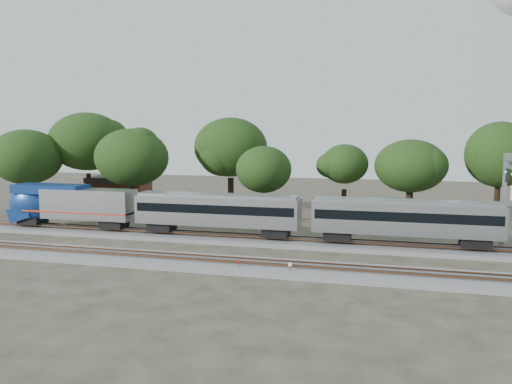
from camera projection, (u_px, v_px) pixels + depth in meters
ground at (231, 255)px, 46.26m from camera, size 160.00×160.00×0.00m
track_far at (248, 239)px, 52.00m from camera, size 160.00×5.00×0.73m
track_near at (217, 264)px, 42.39m from camera, size 160.00×5.00×0.73m
train at (406, 217)px, 47.74m from camera, size 91.39×3.15×4.65m
switch_stand_red at (238, 264)px, 40.54m from camera, size 0.31×0.11×0.99m
switch_stand_white at (290, 267)px, 39.55m from camera, size 0.33×0.16×1.08m
switch_lever at (310, 278)px, 38.48m from camera, size 0.50×0.31×0.30m
brick_building at (120, 190)px, 79.70m from camera, size 9.81×7.55×4.32m
tree_0 at (26, 157)px, 68.11m from camera, size 8.11×8.11×11.44m
tree_1 at (87, 142)px, 71.74m from camera, size 10.16×10.16×14.32m
tree_2 at (132, 158)px, 65.06m from camera, size 8.20×8.20×11.56m
tree_3 at (231, 147)px, 68.92m from camera, size 9.42×9.42×13.28m
tree_4 at (264, 170)px, 61.17m from camera, size 6.90×6.90×9.73m
tree_5 at (345, 164)px, 64.87m from camera, size 7.35×7.35×10.36m
tree_6 at (411, 166)px, 62.09m from camera, size 7.28×7.28×10.26m
tree_7 at (499, 155)px, 61.83m from camera, size 8.72×8.72×12.30m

